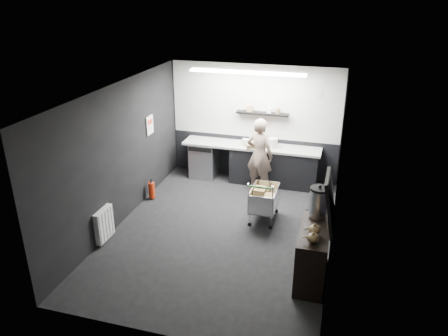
# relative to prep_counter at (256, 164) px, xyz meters

# --- Properties ---
(floor) EXTENTS (5.50, 5.50, 0.00)m
(floor) POSITION_rel_prep_counter_xyz_m (-0.14, -2.42, -0.46)
(floor) COLOR black
(floor) RESTS_ON ground
(ceiling) EXTENTS (5.50, 5.50, 0.00)m
(ceiling) POSITION_rel_prep_counter_xyz_m (-0.14, -2.42, 2.24)
(ceiling) COLOR white
(ceiling) RESTS_ON wall_back
(wall_back) EXTENTS (5.50, 0.00, 5.50)m
(wall_back) POSITION_rel_prep_counter_xyz_m (-0.14, 0.33, 0.89)
(wall_back) COLOR black
(wall_back) RESTS_ON floor
(wall_front) EXTENTS (5.50, 0.00, 5.50)m
(wall_front) POSITION_rel_prep_counter_xyz_m (-0.14, -5.17, 0.89)
(wall_front) COLOR black
(wall_front) RESTS_ON floor
(wall_left) EXTENTS (0.00, 5.50, 5.50)m
(wall_left) POSITION_rel_prep_counter_xyz_m (-2.14, -2.42, 0.89)
(wall_left) COLOR black
(wall_left) RESTS_ON floor
(wall_right) EXTENTS (0.00, 5.50, 5.50)m
(wall_right) POSITION_rel_prep_counter_xyz_m (1.86, -2.42, 0.89)
(wall_right) COLOR black
(wall_right) RESTS_ON floor
(kitchen_wall_panel) EXTENTS (3.95, 0.02, 1.70)m
(kitchen_wall_panel) POSITION_rel_prep_counter_xyz_m (-0.14, 0.31, 1.39)
(kitchen_wall_panel) COLOR silver
(kitchen_wall_panel) RESTS_ON wall_back
(dado_panel) EXTENTS (3.95, 0.02, 1.00)m
(dado_panel) POSITION_rel_prep_counter_xyz_m (-0.14, 0.31, 0.04)
(dado_panel) COLOR black
(dado_panel) RESTS_ON wall_back
(floating_shelf) EXTENTS (1.20, 0.22, 0.04)m
(floating_shelf) POSITION_rel_prep_counter_xyz_m (0.06, 0.20, 1.16)
(floating_shelf) COLOR black
(floating_shelf) RESTS_ON wall_back
(wall_clock) EXTENTS (0.20, 0.03, 0.20)m
(wall_clock) POSITION_rel_prep_counter_xyz_m (1.26, 0.30, 1.69)
(wall_clock) COLOR silver
(wall_clock) RESTS_ON wall_back
(poster) EXTENTS (0.02, 0.30, 0.40)m
(poster) POSITION_rel_prep_counter_xyz_m (-2.12, -1.12, 1.09)
(poster) COLOR white
(poster) RESTS_ON wall_left
(poster_red_band) EXTENTS (0.02, 0.22, 0.10)m
(poster_red_band) POSITION_rel_prep_counter_xyz_m (-2.11, -1.12, 1.16)
(poster_red_band) COLOR red
(poster_red_band) RESTS_ON poster
(radiator) EXTENTS (0.10, 0.50, 0.60)m
(radiator) POSITION_rel_prep_counter_xyz_m (-2.08, -3.32, -0.11)
(radiator) COLOR silver
(radiator) RESTS_ON wall_left
(ceiling_strip) EXTENTS (2.40, 0.20, 0.04)m
(ceiling_strip) POSITION_rel_prep_counter_xyz_m (-0.14, -0.57, 2.21)
(ceiling_strip) COLOR white
(ceiling_strip) RESTS_ON ceiling
(prep_counter) EXTENTS (3.20, 0.61, 0.90)m
(prep_counter) POSITION_rel_prep_counter_xyz_m (0.00, 0.00, 0.00)
(prep_counter) COLOR black
(prep_counter) RESTS_ON floor
(person) EXTENTS (0.70, 0.55, 1.70)m
(person) POSITION_rel_prep_counter_xyz_m (0.16, -0.45, 0.39)
(person) COLOR #BFAB97
(person) RESTS_ON floor
(shopping_cart) EXTENTS (0.49, 0.83, 0.91)m
(shopping_cart) POSITION_rel_prep_counter_xyz_m (0.52, -1.73, -0.02)
(shopping_cart) COLOR silver
(shopping_cart) RESTS_ON floor
(sideboard) EXTENTS (0.51, 1.19, 1.78)m
(sideboard) POSITION_rel_prep_counter_xyz_m (1.63, -3.34, 0.11)
(sideboard) COLOR black
(sideboard) RESTS_ON floor
(fire_extinguisher) EXTENTS (0.13, 0.13, 0.44)m
(fire_extinguisher) POSITION_rel_prep_counter_xyz_m (-1.99, -1.51, -0.24)
(fire_extinguisher) COLOR red
(fire_extinguisher) RESTS_ON floor
(cardboard_box) EXTENTS (0.58, 0.52, 0.09)m
(cardboard_box) POSITION_rel_prep_counter_xyz_m (-0.01, -0.05, 0.49)
(cardboard_box) COLOR #917B4D
(cardboard_box) RESTS_ON prep_counter
(pink_tub) EXTENTS (0.21, 0.21, 0.21)m
(pink_tub) POSITION_rel_prep_counter_xyz_m (0.37, 0.00, 0.55)
(pink_tub) COLOR silver
(pink_tub) RESTS_ON prep_counter
(white_container) EXTENTS (0.19, 0.15, 0.15)m
(white_container) POSITION_rel_prep_counter_xyz_m (-0.24, -0.05, 0.52)
(white_container) COLOR silver
(white_container) RESTS_ON prep_counter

